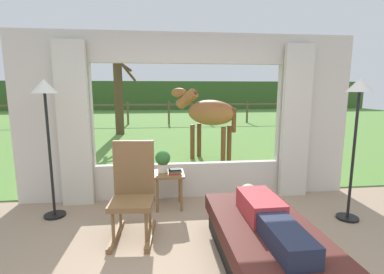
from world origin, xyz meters
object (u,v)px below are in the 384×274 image
object	(u,v)px
recliner_sofa	(264,242)
rocking_chair	(133,190)
side_table	(169,179)
floor_lamp_left	(46,107)
floor_lamp_right	(358,106)
pasture_tree	(119,90)
potted_plant	(163,160)
book_stack	(175,171)
horse	(208,113)
reclining_person	(267,215)

from	to	relation	value
recliner_sofa	rocking_chair	distance (m)	1.55
side_table	floor_lamp_left	bearing A→B (deg)	-175.10
floor_lamp_right	pasture_tree	size ratio (longest dim) A/B	0.51
side_table	pasture_tree	bearing A→B (deg)	103.00
potted_plant	book_stack	distance (m)	0.25
side_table	floor_lamp_left	size ratio (longest dim) A/B	0.28
side_table	floor_lamp_right	size ratio (longest dim) A/B	0.28
recliner_sofa	pasture_tree	size ratio (longest dim) A/B	0.47
rocking_chair	horse	size ratio (longest dim) A/B	0.65
side_table	reclining_person	bearing A→B (deg)	-59.30
recliner_sofa	pasture_tree	xyz separation A→B (m)	(-2.51, 8.46, 1.48)
floor_lamp_left	horse	distance (m)	3.89
horse	reclining_person	bearing A→B (deg)	-142.89
rocking_chair	side_table	bearing A→B (deg)	64.13
reclining_person	rocking_chair	bearing A→B (deg)	149.46
book_stack	pasture_tree	size ratio (longest dim) A/B	0.05
horse	pasture_tree	world-z (taller)	pasture_tree
floor_lamp_right	horse	bearing A→B (deg)	111.43
floor_lamp_left	pasture_tree	bearing A→B (deg)	90.40
potted_plant	floor_lamp_right	distance (m)	2.67
floor_lamp_left	reclining_person	bearing A→B (deg)	-29.24
rocking_chair	side_table	world-z (taller)	rocking_chair
pasture_tree	horse	bearing A→B (deg)	-58.13
rocking_chair	book_stack	bearing A→B (deg)	57.07
reclining_person	potted_plant	bearing A→B (deg)	121.22
rocking_chair	side_table	distance (m)	0.87
reclining_person	pasture_tree	size ratio (longest dim) A/B	0.39
rocking_chair	floor_lamp_right	world-z (taller)	floor_lamp_right
reclining_person	side_table	bearing A→B (deg)	120.04
side_table	horse	world-z (taller)	horse
book_stack	recliner_sofa	bearing A→B (deg)	-59.88
rocking_chair	floor_lamp_right	xyz separation A→B (m)	(2.81, 0.08, 0.96)
book_stack	horse	xyz separation A→B (m)	(0.95, 2.80, 0.60)
reclining_person	rocking_chair	size ratio (longest dim) A/B	1.28
pasture_tree	reclining_person	bearing A→B (deg)	-73.54
potted_plant	pasture_tree	xyz separation A→B (m)	(-1.54, 6.94, 0.99)
floor_lamp_right	side_table	bearing A→B (deg)	164.37
floor_lamp_right	horse	world-z (taller)	floor_lamp_right
book_stack	horse	size ratio (longest dim) A/B	0.11
book_stack	pasture_tree	distance (m)	7.35
side_table	floor_lamp_left	xyz separation A→B (m)	(-1.57, -0.13, 1.07)
pasture_tree	floor_lamp_right	bearing A→B (deg)	-62.52
recliner_sofa	floor_lamp_left	size ratio (longest dim) A/B	0.93
horse	pasture_tree	distance (m)	5.05
potted_plant	floor_lamp_left	world-z (taller)	floor_lamp_left
reclining_person	horse	world-z (taller)	horse
recliner_sofa	side_table	size ratio (longest dim) A/B	3.29
recliner_sofa	horse	world-z (taller)	horse
recliner_sofa	floor_lamp_left	world-z (taller)	floor_lamp_left
recliner_sofa	potted_plant	size ratio (longest dim) A/B	5.34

